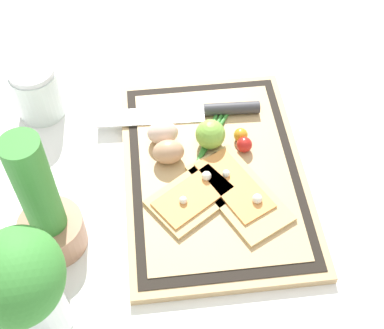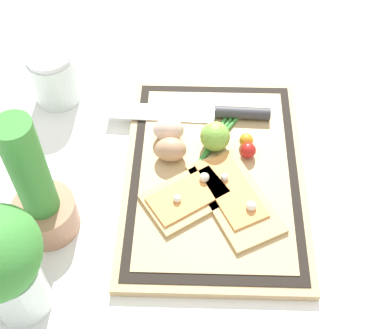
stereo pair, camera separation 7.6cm
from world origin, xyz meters
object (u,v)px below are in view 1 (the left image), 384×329
(pizza_slice_near, at_px, (238,191))
(cherry_tomato_red, at_px, (244,145))
(pizza_slice_far, at_px, (197,194))
(herb_pot, at_px, (45,213))
(herb_glass, at_px, (24,287))
(cherry_tomato_yellow, at_px, (241,135))
(sauce_jar, at_px, (38,94))
(egg_brown, at_px, (168,152))
(egg_pink, at_px, (163,133))
(knife, at_px, (205,111))
(lime, at_px, (209,134))

(pizza_slice_near, distance_m, cherry_tomato_red, 0.09)
(pizza_slice_far, relative_size, cherry_tomato_red, 6.67)
(herb_pot, distance_m, herb_glass, 0.13)
(cherry_tomato_yellow, distance_m, sauce_jar, 0.37)
(herb_pot, bearing_deg, egg_brown, -55.23)
(herb_glass, bearing_deg, egg_pink, -32.32)
(pizza_slice_near, height_order, knife, pizza_slice_near)
(knife, relative_size, herb_glass, 1.50)
(herb_glass, bearing_deg, egg_brown, -37.33)
(egg_pink, distance_m, cherry_tomato_red, 0.14)
(pizza_slice_far, relative_size, cherry_tomato_yellow, 7.41)
(sauce_jar, relative_size, herb_glass, 0.52)
(lime, bearing_deg, herb_pot, 121.00)
(egg_brown, xyz_separation_m, lime, (0.03, -0.07, 0.01))
(cherry_tomato_red, relative_size, herb_glass, 0.14)
(knife, distance_m, egg_brown, 0.12)
(pizza_slice_near, distance_m, herb_glass, 0.36)
(cherry_tomato_red, bearing_deg, lime, 71.72)
(pizza_slice_near, relative_size, egg_pink, 3.81)
(knife, xyz_separation_m, cherry_tomato_yellow, (-0.07, -0.05, 0.00))
(knife, relative_size, lime, 5.79)
(knife, bearing_deg, lime, 177.92)
(cherry_tomato_yellow, relative_size, sauce_jar, 0.24)
(egg_pink, bearing_deg, herb_glass, 147.68)
(pizza_slice_far, distance_m, cherry_tomato_red, 0.13)
(pizza_slice_near, relative_size, lime, 3.94)
(pizza_slice_near, xyz_separation_m, egg_pink, (0.12, 0.11, 0.02))
(cherry_tomato_red, xyz_separation_m, herb_glass, (-0.26, 0.33, 0.09))
(egg_pink, distance_m, sauce_jar, 0.24)
(pizza_slice_near, distance_m, knife, 0.18)
(egg_brown, xyz_separation_m, sauce_jar, (0.16, 0.22, 0.01))
(pizza_slice_far, bearing_deg, herb_pot, 102.50)
(pizza_slice_far, bearing_deg, lime, -17.79)
(cherry_tomato_yellow, bearing_deg, pizza_slice_near, 168.42)
(sauce_jar, bearing_deg, cherry_tomato_yellow, -109.75)
(egg_pink, distance_m, cherry_tomato_yellow, 0.13)
(cherry_tomato_red, relative_size, cherry_tomato_yellow, 1.11)
(egg_brown, relative_size, herb_glass, 0.27)
(pizza_slice_near, height_order, cherry_tomato_yellow, same)
(knife, relative_size, herb_pot, 1.26)
(lime, distance_m, cherry_tomato_red, 0.06)
(pizza_slice_near, distance_m, lime, 0.11)
(egg_brown, xyz_separation_m, herb_glass, (-0.26, 0.20, 0.08))
(sauce_jar, bearing_deg, pizza_slice_near, -125.92)
(knife, relative_size, egg_brown, 5.60)
(pizza_slice_far, relative_size, knife, 0.61)
(knife, xyz_separation_m, egg_brown, (-0.10, 0.07, 0.01))
(herb_pot, bearing_deg, lime, -59.00)
(herb_glass, bearing_deg, cherry_tomato_red, -50.93)
(egg_pink, height_order, cherry_tomato_yellow, egg_pink)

